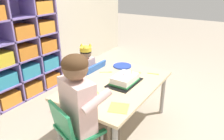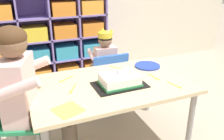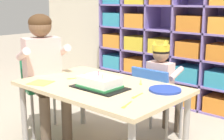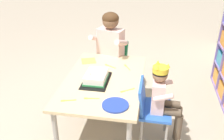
% 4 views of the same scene
% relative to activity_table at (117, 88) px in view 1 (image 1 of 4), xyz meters
% --- Properties ---
extents(ground, '(16.00, 16.00, 0.00)m').
position_rel_activity_table_xyz_m(ground, '(0.00, 0.00, -0.49)').
color(ground, tan).
extents(activity_table, '(1.21, 0.76, 0.54)m').
position_rel_activity_table_xyz_m(activity_table, '(0.00, 0.00, 0.00)').
color(activity_table, '#D1B789').
rests_on(activity_table, ground).
extents(classroom_chair_blue, '(0.37, 0.30, 0.62)m').
position_rel_activity_table_xyz_m(classroom_chair_blue, '(0.17, 0.47, -0.11)').
color(classroom_chair_blue, blue).
rests_on(classroom_chair_blue, ground).
extents(child_with_crown, '(0.30, 0.31, 0.84)m').
position_rel_activity_table_xyz_m(child_with_crown, '(0.17, 0.58, 0.03)').
color(child_with_crown, beige).
rests_on(child_with_crown, ground).
extents(classroom_chair_adult_side, '(0.40, 0.41, 0.67)m').
position_rel_activity_table_xyz_m(classroom_chair_adult_side, '(-0.69, -0.03, -0.06)').
color(classroom_chair_adult_side, '#238451').
rests_on(classroom_chair_adult_side, ground).
extents(adult_helper_seated, '(0.48, 0.46, 1.04)m').
position_rel_activity_table_xyz_m(adult_helper_seated, '(-0.59, -0.07, 0.16)').
color(adult_helper_seated, beige).
rests_on(adult_helper_seated, ground).
extents(birthday_cake_on_tray, '(0.39, 0.24, 0.12)m').
position_rel_activity_table_xyz_m(birthday_cake_on_tray, '(0.05, -0.06, 0.09)').
color(birthday_cake_on_tray, black).
rests_on(birthday_cake_on_tray, activity_table).
extents(paper_plate_stack, '(0.22, 0.22, 0.01)m').
position_rel_activity_table_xyz_m(paper_plate_stack, '(0.44, 0.19, 0.06)').
color(paper_plate_stack, '#233DA3').
rests_on(paper_plate_stack, activity_table).
extents(paper_napkin_square, '(0.20, 0.20, 0.00)m').
position_rel_activity_table_xyz_m(paper_napkin_square, '(-0.38, -0.26, 0.05)').
color(paper_napkin_square, '#F4DB4C').
rests_on(paper_napkin_square, activity_table).
extents(fork_scattered_mid_table, '(0.13, 0.09, 0.00)m').
position_rel_activity_table_xyz_m(fork_scattered_mid_table, '(-0.30, 0.19, 0.05)').
color(fork_scattered_mid_table, yellow).
rests_on(fork_scattered_mid_table, activity_table).
extents(fork_near_cake_tray, '(0.03, 0.13, 0.00)m').
position_rel_activity_table_xyz_m(fork_near_cake_tray, '(0.36, -0.04, 0.05)').
color(fork_near_cake_tray, yellow).
rests_on(fork_near_cake_tray, activity_table).
extents(fork_beside_plate_stack, '(0.05, 0.13, 0.00)m').
position_rel_activity_table_xyz_m(fork_beside_plate_stack, '(0.43, -0.23, 0.05)').
color(fork_beside_plate_stack, yellow).
rests_on(fork_beside_plate_stack, activity_table).
extents(fork_near_child_seat, '(0.10, 0.13, 0.00)m').
position_rel_activity_table_xyz_m(fork_near_child_seat, '(0.18, 0.25, 0.05)').
color(fork_near_child_seat, yellow).
rests_on(fork_near_child_seat, activity_table).
extents(fork_at_table_front_edge, '(0.09, 0.13, 0.00)m').
position_rel_activity_table_xyz_m(fork_at_table_front_edge, '(-0.29, 0.01, 0.05)').
color(fork_at_table_front_edge, yellow).
rests_on(fork_at_table_front_edge, activity_table).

